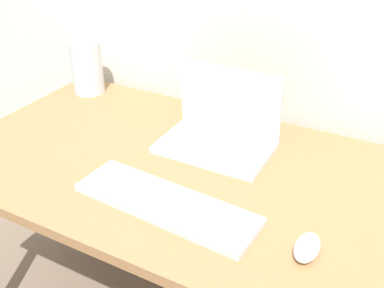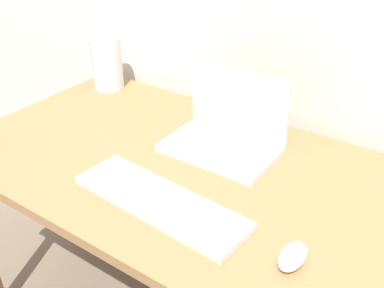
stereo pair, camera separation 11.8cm
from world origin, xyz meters
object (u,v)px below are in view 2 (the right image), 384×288
mouse (293,256)px  vase (106,54)px  laptop (225,132)px  keyboard (160,201)px

mouse → vase: size_ratio=0.34×
laptop → keyboard: laptop is taller
laptop → mouse: (0.37, -0.33, -0.03)m
keyboard → vase: size_ratio=1.74×
laptop → vase: (-0.61, 0.13, 0.09)m
laptop → vase: size_ratio=1.17×
vase → keyboard: bearing=-36.9°
laptop → keyboard: 0.34m
laptop → vase: vase is taller
laptop → keyboard: (0.01, -0.34, -0.04)m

